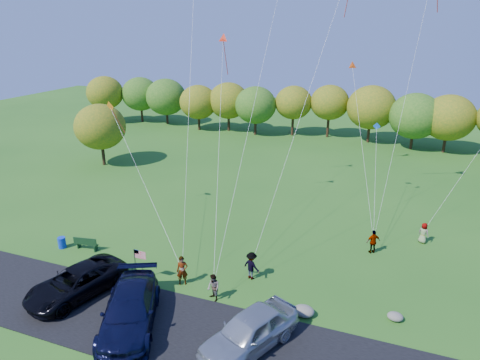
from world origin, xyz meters
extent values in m
plane|color=#275B1A|center=(0.00, 0.00, 0.00)|extent=(140.00, 140.00, 0.00)
cube|color=black|center=(0.00, -4.00, 0.03)|extent=(44.00, 6.00, 0.06)
cylinder|color=#3B2215|center=(-35.32, 36.76, 1.40)|extent=(0.36, 0.36, 2.80)
ellipsoid|color=#245D18|center=(-35.32, 36.76, 4.73)|extent=(5.93, 5.93, 5.34)
cylinder|color=#3B2215|center=(-29.50, 39.33, 1.30)|extent=(0.36, 0.36, 2.59)
ellipsoid|color=#3A5D17|center=(-29.50, 39.33, 4.78)|extent=(6.74, 6.74, 6.06)
cylinder|color=#3B2215|center=(-25.44, 39.73, 1.47)|extent=(0.36, 0.36, 2.93)
ellipsoid|color=#3A5D17|center=(-25.44, 39.73, 4.80)|extent=(5.75, 5.75, 5.17)
cylinder|color=#3B2215|center=(-19.36, 37.91, 1.60)|extent=(0.36, 0.36, 3.19)
ellipsoid|color=#3A5D17|center=(-19.36, 37.91, 5.44)|extent=(6.92, 6.92, 6.23)
cylinder|color=#3B2215|center=(-14.53, 37.77, 1.51)|extent=(0.36, 0.36, 3.02)
ellipsoid|color=#245D18|center=(-14.53, 37.77, 4.98)|extent=(6.02, 6.02, 5.42)
cylinder|color=#3B2215|center=(-10.12, 38.83, 1.42)|extent=(0.36, 0.36, 2.84)
ellipsoid|color=#3A5D17|center=(-10.12, 38.83, 4.99)|extent=(6.61, 6.61, 5.95)
cylinder|color=#3B2215|center=(-5.42, 38.81, 1.52)|extent=(0.36, 0.36, 3.04)
ellipsoid|color=#3A5D17|center=(-5.42, 38.81, 4.61)|extent=(4.85, 4.85, 4.37)
cylinder|color=#3B2215|center=(-0.66, 37.66, 1.21)|extent=(0.36, 0.36, 2.43)
ellipsoid|color=#3A5D17|center=(-0.66, 37.66, 4.00)|extent=(4.84, 4.84, 4.36)
cylinder|color=#3B2215|center=(4.45, 38.27, 1.27)|extent=(0.36, 0.36, 2.55)
ellipsoid|color=#245D18|center=(4.45, 38.27, 4.25)|extent=(5.24, 5.24, 4.72)
cylinder|color=#3B2215|center=(9.60, 37.66, 1.30)|extent=(0.36, 0.36, 2.60)
ellipsoid|color=#245D18|center=(9.60, 37.66, 4.65)|extent=(6.33, 6.33, 5.70)
cylinder|color=#3B2215|center=(15.22, 39.67, 1.25)|extent=(0.36, 0.36, 2.51)
ellipsoid|color=#3A5D17|center=(15.22, 39.67, 4.28)|extent=(5.46, 5.46, 4.91)
cylinder|color=#3B2215|center=(-22.00, 18.00, 1.30)|extent=(0.36, 0.36, 2.60)
ellipsoid|color=#3A5D17|center=(-22.00, 18.00, 4.42)|extent=(5.60, 5.60, 5.04)
imported|color=black|center=(-7.67, -3.24, 0.89)|extent=(4.32, 6.53, 1.67)
imported|color=black|center=(-3.11, -4.48, 1.02)|extent=(5.21, 7.12, 1.92)
imported|color=#AEB2B9|center=(3.34, -3.78, 1.02)|extent=(4.40, 6.06, 1.92)
imported|color=#4C4C59|center=(-2.39, 0.02, 0.95)|extent=(0.82, 0.72, 1.90)
imported|color=#4C4C59|center=(0.07, -0.80, 0.84)|extent=(1.03, 0.99, 1.68)
imported|color=#4C4C59|center=(1.38, 2.12, 0.92)|extent=(1.34, 1.03, 1.83)
imported|color=#4C4C59|center=(8.29, 8.17, 0.87)|extent=(1.09, 0.91, 1.75)
imported|color=#4C4C59|center=(11.62, 11.01, 0.78)|extent=(0.91, 0.83, 1.57)
cube|color=black|center=(-10.83, 1.47, 0.41)|extent=(1.74, 0.41, 0.06)
cube|color=black|center=(-10.83, 1.30, 0.70)|extent=(1.73, 0.35, 0.53)
cube|color=black|center=(-11.56, 1.47, 0.20)|extent=(0.15, 0.44, 0.41)
cube|color=black|center=(-10.11, 1.47, 0.20)|extent=(0.15, 0.44, 0.41)
cylinder|color=#0D33CE|center=(-12.67, 1.00, 0.40)|extent=(0.54, 0.54, 0.81)
cylinder|color=black|center=(-5.26, -0.70, 1.13)|extent=(0.05, 0.05, 2.25)
cube|color=red|center=(-4.86, -0.70, 1.94)|extent=(0.81, 0.54, 0.02)
cube|color=navy|center=(-5.10, -0.69, 2.10)|extent=(0.32, 0.02, 0.25)
ellipsoid|color=slate|center=(5.31, -0.32, 0.29)|extent=(1.18, 0.92, 0.59)
ellipsoid|color=slate|center=(10.05, 1.06, 0.22)|extent=(0.85, 0.71, 0.44)
cone|color=#CD440D|center=(5.18, 13.77, 12.23)|extent=(0.72, 0.53, 0.66)
cube|color=orange|center=(-11.92, 7.10, 9.22)|extent=(0.82, 0.32, 0.82)
cube|color=blue|center=(7.15, 18.86, 6.68)|extent=(0.65, 0.17, 0.65)
cone|color=red|center=(-4.05, 10.87, 14.13)|extent=(0.84, 0.35, 0.79)
camera|label=1|loc=(8.96, -19.93, 15.25)|focal=32.00mm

